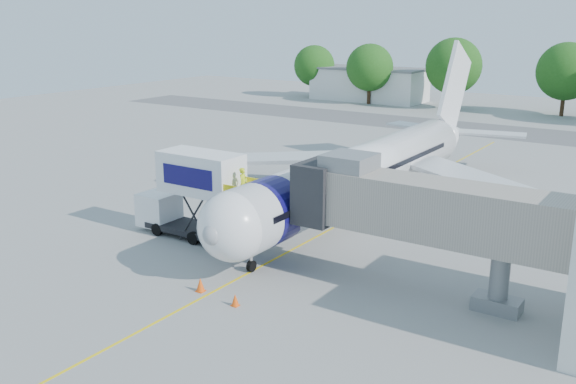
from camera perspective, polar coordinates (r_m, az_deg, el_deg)
The scene contains 14 objects.
ground at distance 42.59m, azimuth 4.43°, elevation -2.99°, with size 160.00×160.00×0.00m, color #999996.
guidance_line at distance 42.59m, azimuth 4.43°, elevation -2.98°, with size 0.15×70.00×0.01m, color yellow.
taxiway_strip at distance 80.92m, azimuth 19.25°, elevation 5.01°, with size 120.00×10.00×0.01m, color #59595B.
aircraft at distance 45.30m, azimuth 7.06°, elevation 1.94°, with size 34.17×37.73×11.35m.
jet_bridge at distance 31.95m, azimuth 10.92°, elevation -1.35°, with size 13.90×3.20×6.60m.
catering_hiloader at distance 39.83m, azimuth -8.39°, elevation -0.26°, with size 8.50×2.44×5.50m.
ground_tug at distance 27.18m, azimuth -11.27°, elevation -12.51°, with size 3.96×2.19×1.54m.
safety_cone_a at distance 31.13m, azimuth -4.72°, elevation -9.56°, with size 0.38×0.38×0.61m.
safety_cone_b at distance 32.82m, azimuth -7.79°, elevation -8.19°, with size 0.45×0.45×0.72m.
outbuilding_left at distance 107.12m, azimuth 7.21°, elevation 9.52°, with size 18.40×8.40×5.30m.
tree_a at distance 110.16m, azimuth 2.35°, elevation 11.15°, with size 6.82×6.82×8.70m.
tree_b at distance 102.14m, azimuth 7.28°, elevation 10.92°, with size 7.30×7.30×9.31m.
tree_c at distance 98.59m, azimuth 14.51°, elevation 10.80°, with size 8.16×8.16×10.40m.
tree_d at distance 96.47m, azimuth 23.49°, elevation 9.80°, with size 7.88×7.88×10.04m.
Camera 1 is at (19.62, -35.35, 13.39)m, focal length 40.00 mm.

